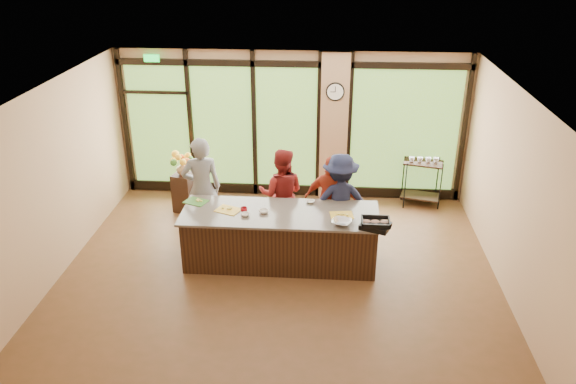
% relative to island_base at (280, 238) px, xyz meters
% --- Properties ---
extents(floor, '(7.00, 7.00, 0.00)m').
position_rel_island_base_xyz_m(floor, '(0.00, -0.30, -0.44)').
color(floor, brown).
rests_on(floor, ground).
extents(ceiling, '(7.00, 7.00, 0.00)m').
position_rel_island_base_xyz_m(ceiling, '(0.00, -0.30, 2.56)').
color(ceiling, silver).
rests_on(ceiling, back_wall).
extents(back_wall, '(7.00, 0.00, 7.00)m').
position_rel_island_base_xyz_m(back_wall, '(0.00, 2.70, 1.06)').
color(back_wall, tan).
rests_on(back_wall, floor).
extents(left_wall, '(0.00, 6.00, 6.00)m').
position_rel_island_base_xyz_m(left_wall, '(-3.50, -0.30, 1.06)').
color(left_wall, tan).
rests_on(left_wall, floor).
extents(right_wall, '(0.00, 6.00, 6.00)m').
position_rel_island_base_xyz_m(right_wall, '(3.50, -0.30, 1.06)').
color(right_wall, tan).
rests_on(right_wall, floor).
extents(window_wall, '(6.90, 0.12, 3.00)m').
position_rel_island_base_xyz_m(window_wall, '(0.16, 2.65, 0.95)').
color(window_wall, tan).
rests_on(window_wall, floor).
extents(island_base, '(3.10, 1.00, 0.88)m').
position_rel_island_base_xyz_m(island_base, '(0.00, 0.00, 0.00)').
color(island_base, black).
rests_on(island_base, floor).
extents(countertop, '(3.20, 1.10, 0.04)m').
position_rel_island_base_xyz_m(countertop, '(0.00, 0.00, 0.46)').
color(countertop, '#6D645A').
rests_on(countertop, island_base).
extents(wall_clock, '(0.36, 0.04, 0.36)m').
position_rel_island_base_xyz_m(wall_clock, '(0.85, 2.57, 1.81)').
color(wall_clock, black).
rests_on(wall_clock, window_wall).
extents(cook_left, '(0.79, 0.63, 1.88)m').
position_rel_island_base_xyz_m(cook_left, '(-1.45, 0.78, 0.50)').
color(cook_left, slate).
rests_on(cook_left, floor).
extents(cook_midleft, '(0.84, 0.67, 1.68)m').
position_rel_island_base_xyz_m(cook_midleft, '(-0.05, 0.86, 0.40)').
color(cook_midleft, maroon).
rests_on(cook_midleft, floor).
extents(cook_midright, '(1.01, 0.59, 1.61)m').
position_rel_island_base_xyz_m(cook_midright, '(0.82, 0.74, 0.37)').
color(cook_midright, '#9B2D17').
rests_on(cook_midright, floor).
extents(cook_right, '(1.16, 0.77, 1.68)m').
position_rel_island_base_xyz_m(cook_right, '(0.97, 0.69, 0.40)').
color(cook_right, '#1A1E39').
rests_on(cook_right, floor).
extents(roasting_pan, '(0.53, 0.47, 0.08)m').
position_rel_island_base_xyz_m(roasting_pan, '(1.50, -0.42, 0.52)').
color(roasting_pan, black).
rests_on(roasting_pan, countertop).
extents(mixing_bowl, '(0.38, 0.38, 0.07)m').
position_rel_island_base_xyz_m(mixing_bowl, '(0.99, -0.34, 0.52)').
color(mixing_bowl, silver).
rests_on(mixing_bowl, countertop).
extents(cutting_board_left, '(0.44, 0.39, 0.01)m').
position_rel_island_base_xyz_m(cutting_board_left, '(-1.44, 0.28, 0.49)').
color(cutting_board_left, '#3D7E2E').
rests_on(cutting_board_left, countertop).
extents(cutting_board_center, '(0.46, 0.41, 0.01)m').
position_rel_island_base_xyz_m(cutting_board_center, '(-0.85, 0.01, 0.49)').
color(cutting_board_center, gold).
rests_on(cutting_board_center, countertop).
extents(cutting_board_right, '(0.40, 0.32, 0.01)m').
position_rel_island_base_xyz_m(cutting_board_right, '(0.99, -0.04, 0.49)').
color(cutting_board_right, gold).
rests_on(cutting_board_right, countertop).
extents(prep_bowl_near, '(0.20, 0.20, 0.05)m').
position_rel_island_base_xyz_m(prep_bowl_near, '(-0.26, -0.04, 0.50)').
color(prep_bowl_near, white).
rests_on(prep_bowl_near, countertop).
extents(prep_bowl_mid, '(0.15, 0.15, 0.04)m').
position_rel_island_base_xyz_m(prep_bowl_mid, '(-0.54, -0.16, 0.50)').
color(prep_bowl_mid, white).
rests_on(prep_bowl_mid, countertop).
extents(prep_bowl_far, '(0.17, 0.17, 0.04)m').
position_rel_island_base_xyz_m(prep_bowl_far, '(0.47, 0.40, 0.50)').
color(prep_bowl_far, white).
rests_on(prep_bowl_far, countertop).
extents(red_ramekin, '(0.13, 0.13, 0.09)m').
position_rel_island_base_xyz_m(red_ramekin, '(-0.58, -0.04, 0.52)').
color(red_ramekin, '#A6101A').
rests_on(red_ramekin, countertop).
extents(flower_stand, '(0.48, 0.48, 0.77)m').
position_rel_island_base_xyz_m(flower_stand, '(-2.04, 1.77, -0.05)').
color(flower_stand, black).
rests_on(flower_stand, floor).
extents(flower_vase, '(0.31, 0.31, 0.27)m').
position_rel_island_base_xyz_m(flower_vase, '(-2.04, 1.77, 0.47)').
color(flower_vase, '#997853').
rests_on(flower_vase, flower_stand).
extents(bar_cart, '(0.83, 0.60, 1.03)m').
position_rel_island_base_xyz_m(bar_cart, '(2.63, 2.37, 0.18)').
color(bar_cart, black).
rests_on(bar_cart, floor).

